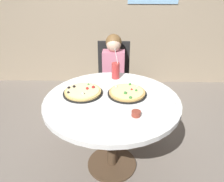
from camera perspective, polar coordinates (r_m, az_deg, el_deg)
name	(u,v)px	position (r m, az deg, el deg)	size (l,w,h in m)	color
ground_plane	(112,164)	(2.35, -0.03, -18.14)	(8.00, 8.00, 0.00)	slate
dining_table	(112,110)	(1.94, -0.03, -4.75)	(1.15, 1.15, 0.75)	white
chair_wooden	(114,76)	(2.86, 0.47, 3.95)	(0.41, 0.41, 0.95)	black
diner_child	(113,85)	(2.72, 0.31, 1.50)	(0.26, 0.42, 1.08)	#3F4766
pizza_veggie	(127,93)	(1.95, 3.90, -0.43)	(0.34, 0.34, 0.05)	black
pizza_cheese	(83,92)	(1.98, -7.44, -0.23)	(0.35, 0.35, 0.05)	black
soda_cup	(116,71)	(2.23, 0.93, 5.23)	(0.08, 0.08, 0.31)	#B73333
sauce_bowl	(136,114)	(1.67, 6.17, -5.74)	(0.07, 0.07, 0.04)	brown
plate_small	(165,100)	(1.91, 13.42, -2.27)	(0.18, 0.18, 0.01)	white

